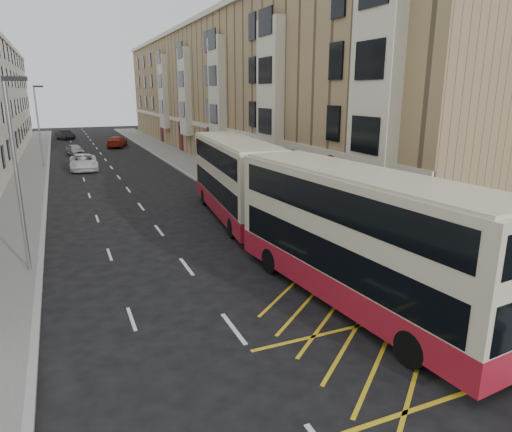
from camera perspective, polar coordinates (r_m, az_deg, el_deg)
name	(u,v)px	position (r m, az deg, el deg)	size (l,w,h in m)	color
ground	(289,401)	(12.46, 4.12, -22.11)	(200.00, 200.00, 0.00)	black
pavement_right	(216,177)	(41.44, -5.05, 4.82)	(4.00, 120.00, 0.15)	slate
pavement_left	(25,192)	(39.57, -26.90, 2.72)	(3.00, 120.00, 0.15)	slate
kerb_right	(194,179)	(40.88, -7.72, 4.60)	(0.25, 120.00, 0.15)	#959691
kerb_left	(46,190)	(39.49, -24.74, 2.95)	(0.25, 120.00, 0.15)	#959691
road_markings	(106,161)	(54.47, -18.20, 6.56)	(10.00, 110.00, 0.01)	silver
terrace_right	(228,92)	(57.54, -3.48, 15.22)	(10.75, 79.00, 15.25)	#957A56
guard_railing	(360,260)	(19.34, 12.93, -5.40)	(0.06, 6.56, 1.01)	#B11A0B
street_lamp_near	(17,166)	(21.02, -27.73, 5.54)	(0.93, 0.18, 8.00)	gray
street_lamp_far	(39,122)	(50.86, -25.54, 10.54)	(0.93, 0.18, 8.00)	gray
double_decker_front	(358,238)	(16.67, 12.59, -2.75)	(3.94, 12.54, 4.92)	beige
double_decker_rear	(236,179)	(27.78, -2.54, 4.68)	(4.01, 12.30, 4.82)	beige
pedestrian_mid	(490,292)	(17.82, 27.25, -8.41)	(0.74, 0.58, 1.53)	black
pedestrian_far	(400,260)	(19.46, 17.55, -5.24)	(0.97, 0.40, 1.65)	black
white_van	(84,162)	(48.72, -20.75, 6.30)	(2.58, 5.59, 1.55)	silver
car_silver	(75,150)	(60.28, -21.66, 7.67)	(1.61, 4.00, 1.36)	#9FA0A6
car_dark	(65,135)	(81.79, -22.77, 9.35)	(1.59, 4.57, 1.51)	black
car_red	(117,142)	(67.67, -16.99, 8.87)	(2.14, 5.27, 1.53)	#A32516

